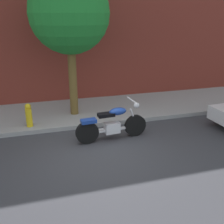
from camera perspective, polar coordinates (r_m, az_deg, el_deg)
name	(u,v)px	position (r m, az deg, el deg)	size (l,w,h in m)	color
ground_plane	(100,152)	(7.18, -2.66, -8.69)	(60.00, 60.00, 0.00)	#38383D
sidewalk	(81,112)	(9.92, -6.82, 0.08)	(25.85, 2.89, 0.14)	#969696
motorcycle	(112,125)	(7.66, -0.02, -2.79)	(2.18, 0.70, 1.17)	black
street_tree	(69,14)	(8.97, -9.33, 20.41)	(2.60, 2.60, 4.86)	brown
fire_hydrant	(29,117)	(8.68, -17.71, -1.07)	(0.20, 0.20, 0.91)	gold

